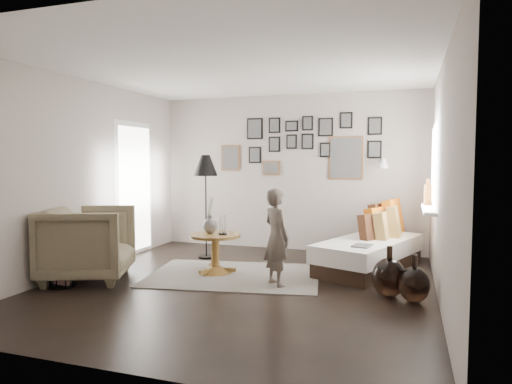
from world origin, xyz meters
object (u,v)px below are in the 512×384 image
(demijohn_large, at_px, (389,277))
(floor_lamp, at_px, (206,169))
(vase, at_px, (210,222))
(daybed, at_px, (370,247))
(armchair, at_px, (88,243))
(pedestal_table, at_px, (215,255))
(child, at_px, (276,237))
(magazine_basket, at_px, (62,271))
(demijohn_small, at_px, (414,284))

(demijohn_large, bearing_deg, floor_lamp, 156.33)
(vase, xyz_separation_m, daybed, (2.02, 0.89, -0.38))
(floor_lamp, bearing_deg, armchair, -117.29)
(daybed, bearing_deg, armchair, -131.78)
(pedestal_table, height_order, child, child)
(pedestal_table, relative_size, demijohn_large, 1.19)
(floor_lamp, distance_m, magazine_basket, 2.53)
(vase, xyz_separation_m, child, (1.02, -0.34, -0.09))
(vase, distance_m, demijohn_large, 2.40)
(pedestal_table, xyz_separation_m, vase, (-0.08, 0.02, 0.43))
(magazine_basket, bearing_deg, child, 19.40)
(daybed, distance_m, child, 1.61)
(floor_lamp, relative_size, child, 1.35)
(vase, height_order, child, child)
(vase, distance_m, daybed, 2.24)
(daybed, height_order, child, child)
(daybed, bearing_deg, demijohn_small, -47.03)
(daybed, xyz_separation_m, demijohn_small, (0.57, -1.39, -0.11))
(armchair, relative_size, child, 0.87)
(magazine_basket, bearing_deg, pedestal_table, 38.14)
(pedestal_table, relative_size, vase, 1.40)
(demijohn_large, relative_size, demijohn_small, 1.10)
(demijohn_large, xyz_separation_m, child, (-1.31, 0.05, 0.37))
(child, bearing_deg, vase, 24.95)
(demijohn_small, relative_size, child, 0.44)
(floor_lamp, height_order, demijohn_large, floor_lamp)
(vase, relative_size, floor_lamp, 0.30)
(magazine_basket, xyz_separation_m, demijohn_large, (3.74, 0.81, 0.03))
(vase, height_order, demijohn_small, vase)
(floor_lamp, distance_m, demijohn_large, 3.24)
(daybed, bearing_deg, floor_lamp, -157.84)
(daybed, distance_m, floor_lamp, 2.69)
(armchair, distance_m, floor_lamp, 2.08)
(pedestal_table, xyz_separation_m, demijohn_small, (2.51, -0.48, -0.05))
(vase, distance_m, demijohn_small, 2.68)
(daybed, relative_size, floor_lamp, 1.29)
(floor_lamp, relative_size, magazine_basket, 4.07)
(magazine_basket, bearing_deg, demijohn_small, 9.79)
(pedestal_table, relative_size, daybed, 0.33)
(vase, bearing_deg, demijohn_small, -10.97)
(floor_lamp, bearing_deg, demijohn_large, -23.67)
(floor_lamp, height_order, demijohn_small, floor_lamp)
(floor_lamp, bearing_deg, magazine_basket, -115.47)
(pedestal_table, relative_size, floor_lamp, 0.43)
(pedestal_table, height_order, vase, vase)
(armchair, bearing_deg, pedestal_table, -81.87)
(daybed, relative_size, magazine_basket, 5.26)
(armchair, bearing_deg, child, -100.16)
(child, bearing_deg, pedestal_table, 24.60)
(demijohn_large, bearing_deg, child, 177.99)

